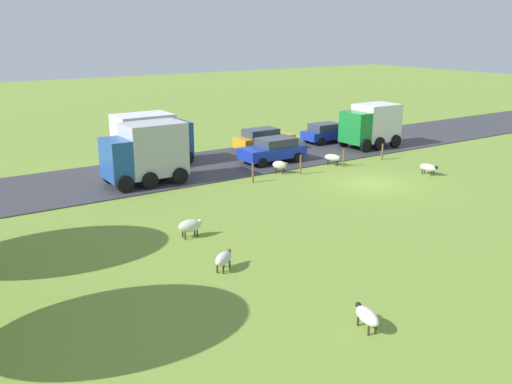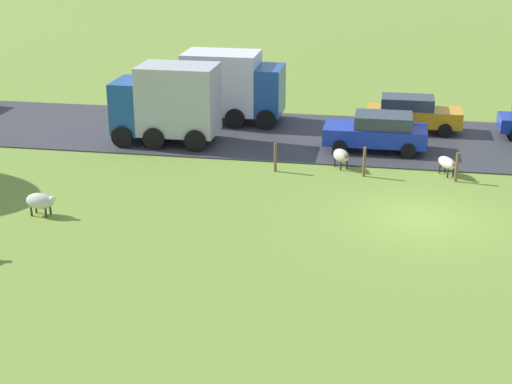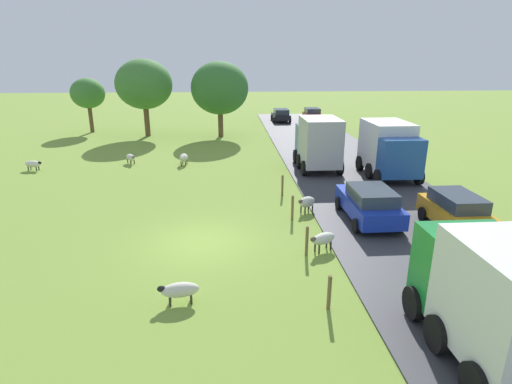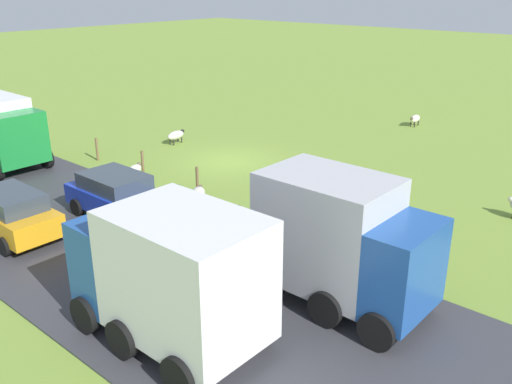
{
  "view_description": "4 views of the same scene",
  "coord_description": "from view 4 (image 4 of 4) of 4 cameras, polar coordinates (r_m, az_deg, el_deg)",
  "views": [
    {
      "loc": [
        -23.13,
        23.59,
        8.87
      ],
      "look_at": [
        0.55,
        7.83,
        0.61
      ],
      "focal_mm": 40.07,
      "sensor_mm": 36.0,
      "label": 1
    },
    {
      "loc": [
        -25.21,
        1.31,
        10.1
      ],
      "look_at": [
        -1.34,
        5.53,
        1.1
      ],
      "focal_mm": 54.12,
      "sensor_mm": 36.0,
      "label": 2
    },
    {
      "loc": [
        1.18,
        -15.37,
        7.23
      ],
      "look_at": [
        2.57,
        4.57,
        0.62
      ],
      "focal_mm": 28.35,
      "sensor_mm": 36.0,
      "label": 3
    },
    {
      "loc": [
        18.51,
        17.89,
        8.25
      ],
      "look_at": [
        4.25,
        5.44,
        1.0
      ],
      "focal_mm": 38.75,
      "sensor_mm": 36.0,
      "label": 4
    }
  ],
  "objects": [
    {
      "name": "sheep_6",
      "position": [
        35.03,
        16.07,
        7.28
      ],
      "size": [
        1.19,
        0.52,
        0.68
      ],
      "color": "silver",
      "rests_on": "ground_plane"
    },
    {
      "name": "ground_plane",
      "position": [
        27.03,
        -2.76,
        3.16
      ],
      "size": [
        160.0,
        160.0,
        0.0
      ],
      "primitive_type": "plane",
      "color": "olive"
    },
    {
      "name": "fence_post_2",
      "position": [
        22.67,
        -6.08,
        1.14
      ],
      "size": [
        0.12,
        0.12,
        1.22
      ],
      "primitive_type": "cylinder",
      "color": "brown",
      "rests_on": "ground_plane"
    },
    {
      "name": "fence_post_0",
      "position": [
        28.11,
        -16.09,
        4.26
      ],
      "size": [
        0.12,
        0.12,
        1.13
      ],
      "primitive_type": "cylinder",
      "color": "brown",
      "rests_on": "ground_plane"
    },
    {
      "name": "sheep_1",
      "position": [
        21.48,
        -5.99,
        -0.21
      ],
      "size": [
        1.06,
        0.94,
        0.8
      ],
      "color": "beige",
      "rests_on": "ground_plane"
    },
    {
      "name": "truck_2",
      "position": [
        28.18,
        -24.85,
        5.73
      ],
      "size": [
        2.65,
        4.29,
        3.22
      ],
      "color": "#197F33",
      "rests_on": "road_strip"
    },
    {
      "name": "fence_post_3",
      "position": [
        20.36,
        0.8,
        -1.14
      ],
      "size": [
        0.12,
        0.12,
        1.18
      ],
      "primitive_type": "cylinder",
      "color": "brown",
      "rests_on": "ground_plane"
    },
    {
      "name": "car_5",
      "position": [
        20.56,
        -24.17,
        -1.89
      ],
      "size": [
        1.97,
        4.43,
        1.64
      ],
      "color": "orange",
      "rests_on": "road_strip"
    },
    {
      "name": "sheep_4",
      "position": [
        24.68,
        -12.45,
        2.19
      ],
      "size": [
        1.21,
        0.92,
        0.75
      ],
      "color": "silver",
      "rests_on": "ground_plane"
    },
    {
      "name": "truck_1",
      "position": [
        13.16,
        -8.69,
        -8.28
      ],
      "size": [
        2.79,
        4.8,
        3.41
      ],
      "color": "#1E4C99",
      "rests_on": "road_strip"
    },
    {
      "name": "fence_post_1",
      "position": [
        25.29,
        -11.62,
        2.89
      ],
      "size": [
        0.12,
        0.12,
        1.19
      ],
      "primitive_type": "cylinder",
      "color": "brown",
      "rests_on": "ground_plane"
    },
    {
      "name": "road_strip",
      "position": [
        21.76,
        -19.84,
        -2.56
      ],
      "size": [
        8.0,
        80.0,
        0.06
      ],
      "primitive_type": "cube",
      "color": "#38383D",
      "rests_on": "ground_plane"
    },
    {
      "name": "car_1",
      "position": [
        20.82,
        -13.89,
        -0.35
      ],
      "size": [
        2.19,
        4.44,
        1.62
      ],
      "color": "#1933B2",
      "rests_on": "road_strip"
    },
    {
      "name": "truck_0",
      "position": [
        14.66,
        8.9,
        -4.94
      ],
      "size": [
        2.63,
        4.61,
        3.52
      ],
      "color": "#1E4C99",
      "rests_on": "road_strip"
    },
    {
      "name": "sheep_2",
      "position": [
        30.25,
        -8.27,
        5.82
      ],
      "size": [
        1.3,
        0.61,
        0.7
      ],
      "color": "beige",
      "rests_on": "ground_plane"
    }
  ]
}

